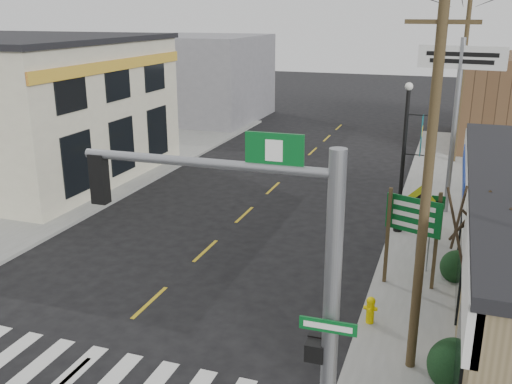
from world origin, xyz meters
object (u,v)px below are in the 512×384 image
(fire_hydrant, at_px, (370,309))
(utility_pole_far, at_px, (462,74))
(bare_tree, at_px, (485,206))
(dance_center_sign, at_px, (459,84))
(lamp_post, at_px, (406,148))
(utility_pole_near, at_px, (426,193))
(guide_sign, at_px, (413,226))
(traffic_signal_pole, at_px, (289,282))

(fire_hydrant, bearing_deg, utility_pole_far, 84.53)
(bare_tree, xyz_separation_m, utility_pole_far, (-0.62, 20.17, 0.86))
(dance_center_sign, bearing_deg, bare_tree, -76.03)
(fire_hydrant, xyz_separation_m, bare_tree, (2.45, -1.07, 3.54))
(utility_pole_far, bearing_deg, bare_tree, -83.58)
(bare_tree, relative_size, utility_pole_far, 0.54)
(lamp_post, height_order, utility_pole_far, utility_pole_far)
(utility_pole_near, bearing_deg, fire_hydrant, 130.58)
(fire_hydrant, xyz_separation_m, dance_center_sign, (1.67, 10.08, 4.89))
(utility_pole_far, bearing_deg, lamp_post, -93.75)
(dance_center_sign, xyz_separation_m, bare_tree, (0.78, -11.15, -1.35))
(guide_sign, xyz_separation_m, utility_pole_far, (1.06, 16.50, 2.85))
(fire_hydrant, bearing_deg, dance_center_sign, 80.59)
(traffic_signal_pole, bearing_deg, lamp_post, 85.13)
(dance_center_sign, bearing_deg, traffic_signal_pole, -88.84)
(utility_pole_near, height_order, utility_pole_far, utility_pole_far)
(traffic_signal_pole, relative_size, utility_pole_near, 0.74)
(fire_hydrant, height_order, lamp_post, lamp_post)
(dance_center_sign, xyz_separation_m, utility_pole_near, (-0.47, -11.73, -1.01))
(guide_sign, relative_size, dance_center_sign, 0.43)
(lamp_post, xyz_separation_m, utility_pole_far, (1.77, 11.95, 1.54))
(fire_hydrant, relative_size, utility_pole_near, 0.09)
(utility_pole_near, bearing_deg, lamp_post, 101.97)
(fire_hydrant, height_order, dance_center_sign, dance_center_sign)
(traffic_signal_pole, height_order, bare_tree, traffic_signal_pole)
(traffic_signal_pole, relative_size, utility_pole_far, 0.66)
(bare_tree, bearing_deg, dance_center_sign, 93.99)
(lamp_post, bearing_deg, utility_pole_far, 61.47)
(traffic_signal_pole, relative_size, dance_center_sign, 0.88)
(traffic_signal_pole, xyz_separation_m, utility_pole_near, (1.95, 3.88, 0.59))
(dance_center_sign, distance_m, utility_pole_near, 11.79)
(guide_sign, height_order, bare_tree, bare_tree)
(traffic_signal_pole, relative_size, lamp_post, 1.11)
(lamp_post, xyz_separation_m, dance_center_sign, (1.61, 2.94, 2.04))
(guide_sign, relative_size, lamp_post, 0.54)
(utility_pole_near, bearing_deg, guide_sign, 100.40)
(utility_pole_near, distance_m, utility_pole_far, 20.76)
(dance_center_sign, distance_m, utility_pole_far, 9.03)
(traffic_signal_pole, height_order, lamp_post, traffic_signal_pole)
(dance_center_sign, height_order, utility_pole_near, utility_pole_near)
(traffic_signal_pole, height_order, guide_sign, traffic_signal_pole)
(fire_hydrant, xyz_separation_m, lamp_post, (0.06, 7.14, 2.85))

